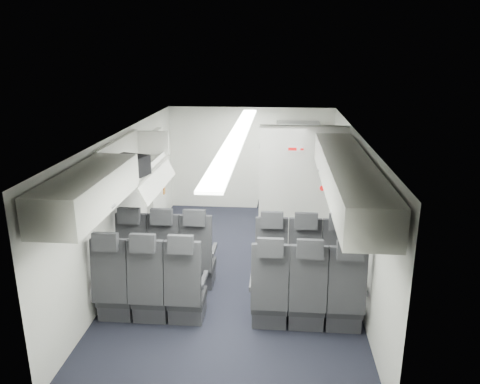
% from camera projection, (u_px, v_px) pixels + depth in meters
% --- Properties ---
extents(cabin_shell, '(3.41, 6.01, 2.16)m').
position_uv_depth(cabin_shell, '(238.00, 202.00, 6.91)').
color(cabin_shell, black).
rests_on(cabin_shell, ground).
extents(seat_row_front, '(3.33, 0.56, 1.24)m').
position_uv_depth(seat_row_front, '(234.00, 262.00, 6.62)').
color(seat_row_front, black).
rests_on(seat_row_front, cabin_shell).
extents(seat_row_mid, '(3.33, 0.56, 1.24)m').
position_uv_depth(seat_row_mid, '(227.00, 293.00, 5.76)').
color(seat_row_mid, black).
rests_on(seat_row_mid, cabin_shell).
extents(overhead_bin_left_rear, '(0.53, 1.80, 0.40)m').
position_uv_depth(overhead_bin_left_rear, '(88.00, 191.00, 4.91)').
color(overhead_bin_left_rear, silver).
rests_on(overhead_bin_left_rear, cabin_shell).
extents(overhead_bin_left_front_open, '(0.64, 1.70, 0.72)m').
position_uv_depth(overhead_bin_left_front_open, '(135.00, 163.00, 6.61)').
color(overhead_bin_left_front_open, '#9E9E93').
rests_on(overhead_bin_left_front_open, cabin_shell).
extents(overhead_bin_right_rear, '(0.53, 1.80, 0.40)m').
position_uv_depth(overhead_bin_right_rear, '(359.00, 198.00, 4.68)').
color(overhead_bin_right_rear, silver).
rests_on(overhead_bin_right_rear, cabin_shell).
extents(overhead_bin_right_front, '(0.53, 1.70, 0.40)m').
position_uv_depth(overhead_bin_right_front, '(339.00, 159.00, 6.34)').
color(overhead_bin_right_front, silver).
rests_on(overhead_bin_right_front, cabin_shell).
extents(bulkhead_partition, '(1.40, 0.15, 2.13)m').
position_uv_depth(bulkhead_partition, '(302.00, 191.00, 7.61)').
color(bulkhead_partition, silver).
rests_on(bulkhead_partition, cabin_shell).
extents(galley_unit, '(0.85, 0.52, 1.90)m').
position_uv_depth(galley_unit, '(296.00, 169.00, 9.48)').
color(galley_unit, '#939399').
rests_on(galley_unit, cabin_shell).
extents(boarding_door, '(0.12, 1.27, 1.86)m').
position_uv_depth(boarding_door, '(156.00, 181.00, 8.57)').
color(boarding_door, silver).
rests_on(boarding_door, cabin_shell).
extents(flight_attendant, '(0.56, 0.71, 1.73)m').
position_uv_depth(flight_attendant, '(270.00, 186.00, 8.60)').
color(flight_attendant, black).
rests_on(flight_attendant, ground).
extents(carry_on_bag, '(0.50, 0.42, 0.26)m').
position_uv_depth(carry_on_bag, '(131.00, 165.00, 6.18)').
color(carry_on_bag, black).
rests_on(carry_on_bag, overhead_bin_left_front_open).
extents(papers, '(0.22, 0.04, 0.16)m').
position_uv_depth(papers, '(280.00, 180.00, 8.50)').
color(papers, white).
rests_on(papers, flight_attendant).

